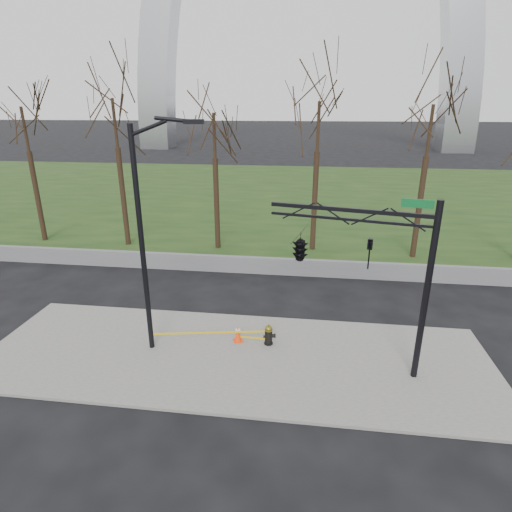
# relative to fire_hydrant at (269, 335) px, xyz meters

# --- Properties ---
(ground) EXTENTS (500.00, 500.00, 0.00)m
(ground) POSITION_rel_fire_hydrant_xyz_m (-1.13, -0.91, -0.47)
(ground) COLOR black
(ground) RESTS_ON ground
(sidewalk) EXTENTS (18.00, 6.00, 0.10)m
(sidewalk) POSITION_rel_fire_hydrant_xyz_m (-1.13, -0.91, -0.42)
(sidewalk) COLOR slate
(sidewalk) RESTS_ON ground
(grass_strip) EXTENTS (120.00, 40.00, 0.06)m
(grass_strip) POSITION_rel_fire_hydrant_xyz_m (-1.13, 29.09, -0.44)
(grass_strip) COLOR #183513
(grass_strip) RESTS_ON ground
(guardrail) EXTENTS (60.00, 0.30, 0.90)m
(guardrail) POSITION_rel_fire_hydrant_xyz_m (-1.13, 7.09, -0.02)
(guardrail) COLOR #59595B
(guardrail) RESTS_ON ground
(tree_row) EXTENTS (39.58, 4.00, 9.60)m
(tree_row) POSITION_rel_fire_hydrant_xyz_m (-4.33, 11.09, 4.33)
(tree_row) COLOR black
(tree_row) RESTS_ON ground
(fire_hydrant) EXTENTS (0.51, 0.33, 0.81)m
(fire_hydrant) POSITION_rel_fire_hydrant_xyz_m (0.00, 0.00, 0.00)
(fire_hydrant) COLOR black
(fire_hydrant) RESTS_ON sidewalk
(traffic_cone) EXTENTS (0.43, 0.43, 0.64)m
(traffic_cone) POSITION_rel_fire_hydrant_xyz_m (-1.18, 0.05, -0.06)
(traffic_cone) COLOR #FE3E0D
(traffic_cone) RESTS_ON sidewalk
(street_light) EXTENTS (2.39, 0.25, 8.21)m
(street_light) POSITION_rel_fire_hydrant_xyz_m (-4.04, -0.76, 4.22)
(street_light) COLOR black
(street_light) RESTS_ON ground
(traffic_signal_mast) EXTENTS (4.99, 2.54, 6.00)m
(traffic_signal_mast) POSITION_rel_fire_hydrant_xyz_m (1.79, -0.61, 3.67)
(traffic_signal_mast) COLOR black
(traffic_signal_mast) RESTS_ON ground
(caution_tape) EXTENTS (4.26, 0.81, 0.42)m
(caution_tape) POSITION_rel_fire_hydrant_xyz_m (-1.81, -0.30, 0.09)
(caution_tape) COLOR #DCAF0B
(caution_tape) RESTS_ON ground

